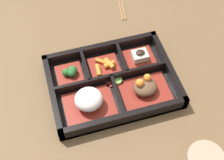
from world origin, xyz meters
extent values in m
plane|color=brown|center=(0.00, 0.00, 0.00)|extent=(3.00, 3.00, 0.00)
cube|color=black|center=(0.00, 0.00, 0.01)|extent=(0.32, 0.24, 0.01)
cube|color=black|center=(0.00, -0.11, 0.02)|extent=(0.32, 0.01, 0.04)
cube|color=black|center=(0.00, 0.11, 0.02)|extent=(0.32, 0.01, 0.04)
cube|color=black|center=(-0.15, 0.00, 0.02)|extent=(0.01, 0.24, 0.04)
cube|color=black|center=(0.15, 0.00, 0.02)|extent=(0.01, 0.24, 0.04)
cube|color=black|center=(0.00, -0.01, 0.02)|extent=(0.30, 0.01, 0.04)
cube|color=black|center=(-0.04, -0.06, 0.02)|extent=(0.01, 0.10, 0.04)
cube|color=black|center=(0.06, -0.06, 0.02)|extent=(0.01, 0.10, 0.04)
cube|color=black|center=(0.00, 0.05, 0.02)|extent=(0.01, 0.11, 0.04)
cube|color=maroon|center=(-0.07, 0.05, 0.01)|extent=(0.13, 0.09, 0.01)
ellipsoid|color=brown|center=(-0.07, 0.05, 0.03)|extent=(0.06, 0.06, 0.03)
sphere|color=orange|center=(-0.06, 0.04, 0.05)|extent=(0.02, 0.02, 0.02)
sphere|color=orange|center=(-0.08, 0.03, 0.05)|extent=(0.02, 0.02, 0.02)
cube|color=maroon|center=(0.07, 0.05, 0.01)|extent=(0.13, 0.09, 0.01)
ellipsoid|color=silver|center=(0.07, 0.05, 0.04)|extent=(0.07, 0.07, 0.05)
cube|color=maroon|center=(-0.10, -0.06, 0.01)|extent=(0.08, 0.08, 0.01)
cube|color=beige|center=(-0.10, -0.06, 0.03)|extent=(0.04, 0.03, 0.02)
ellipsoid|color=black|center=(-0.10, -0.06, 0.04)|extent=(0.02, 0.02, 0.01)
cube|color=maroon|center=(0.01, -0.06, 0.01)|extent=(0.08, 0.08, 0.01)
cylinder|color=orange|center=(-0.01, -0.05, 0.02)|extent=(0.03, 0.02, 0.01)
cylinder|color=orange|center=(0.01, -0.07, 0.02)|extent=(0.03, 0.03, 0.01)
cylinder|color=orange|center=(0.03, -0.04, 0.02)|extent=(0.01, 0.04, 0.01)
cylinder|color=orange|center=(-0.01, -0.06, 0.02)|extent=(0.03, 0.04, 0.01)
cube|color=maroon|center=(0.10, -0.06, 0.01)|extent=(0.07, 0.08, 0.01)
sphere|color=#265B28|center=(0.09, -0.05, 0.03)|extent=(0.02, 0.02, 0.02)
sphere|color=#265B28|center=(0.10, -0.05, 0.03)|extent=(0.02, 0.02, 0.02)
sphere|color=#265B28|center=(0.09, -0.06, 0.03)|extent=(0.02, 0.02, 0.02)
sphere|color=#265B28|center=(0.11, -0.06, 0.03)|extent=(0.02, 0.02, 0.02)
cube|color=maroon|center=(-0.01, -0.01, 0.01)|extent=(0.04, 0.04, 0.01)
cylinder|color=#75A84C|center=(-0.01, 0.00, 0.02)|extent=(0.03, 0.03, 0.01)
cylinder|color=#75A84C|center=(-0.01, -0.01, 0.02)|extent=(0.02, 0.02, 0.00)
cylinder|color=#75A84C|center=(-0.01, 0.00, 0.02)|extent=(0.03, 0.03, 0.00)
cylinder|color=#597A38|center=(-0.12, 0.27, 0.07)|extent=(0.06, 0.06, 0.01)
camera|label=1|loc=(0.13, 0.44, 0.69)|focal=50.00mm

